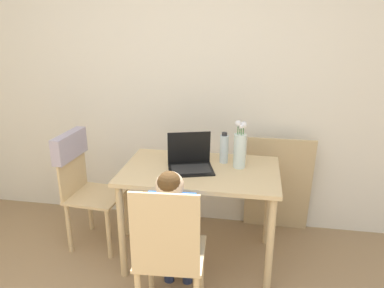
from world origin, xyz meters
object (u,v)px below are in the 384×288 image
(laptop, at_px, (190,160))
(water_bottle, at_px, (224,148))
(chair_spare, at_px, (80,172))
(flower_vase, at_px, (240,147))
(chair_occupied, at_px, (169,255))
(person_seated, at_px, (172,223))

(laptop, xyz_separation_m, water_bottle, (0.23, 0.15, 0.05))
(chair_spare, height_order, flower_vase, flower_vase)
(chair_occupied, height_order, flower_vase, flower_vase)
(flower_vase, distance_m, water_bottle, 0.15)
(laptop, relative_size, water_bottle, 1.58)
(chair_occupied, bearing_deg, flower_vase, -119.76)
(person_seated, xyz_separation_m, flower_vase, (0.36, 0.60, 0.30))
(flower_vase, height_order, water_bottle, flower_vase)
(chair_occupied, height_order, water_bottle, water_bottle)
(flower_vase, xyz_separation_m, water_bottle, (-0.12, 0.08, -0.04))
(person_seated, relative_size, laptop, 2.63)
(chair_occupied, xyz_separation_m, person_seated, (-0.01, 0.13, 0.13))
(chair_spare, relative_size, person_seated, 0.96)
(flower_vase, bearing_deg, laptop, -168.01)
(flower_vase, bearing_deg, chair_spare, -179.59)
(chair_spare, xyz_separation_m, flower_vase, (1.24, 0.01, 0.28))
(chair_spare, bearing_deg, laptop, -90.31)
(chair_spare, distance_m, person_seated, 1.06)
(laptop, bearing_deg, chair_spare, 159.06)
(chair_occupied, height_order, chair_spare, chair_spare)
(chair_occupied, distance_m, laptop, 0.74)
(laptop, height_order, flower_vase, flower_vase)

